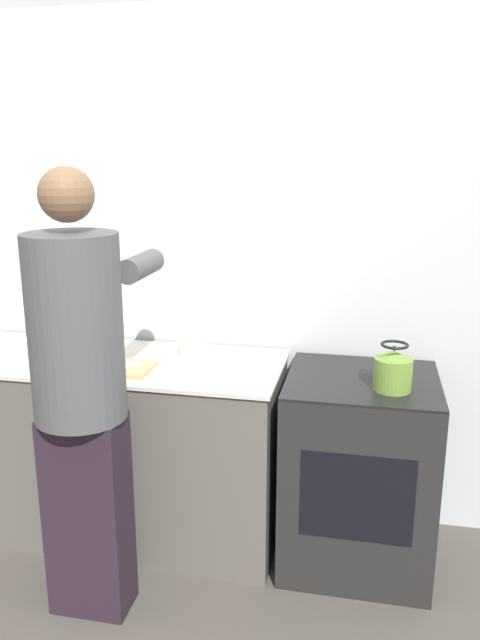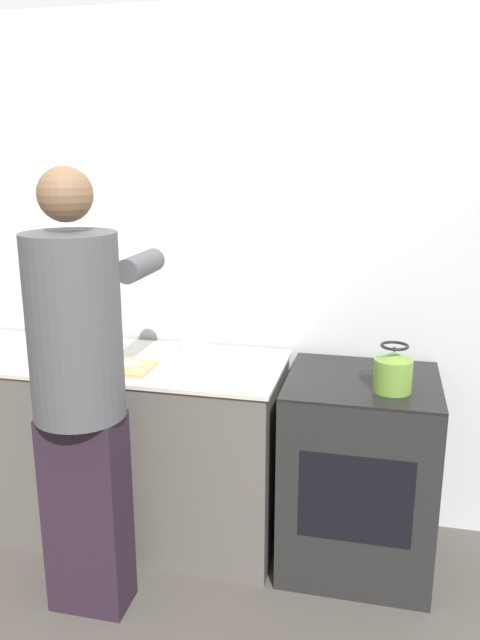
{
  "view_description": "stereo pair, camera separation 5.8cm",
  "coord_description": "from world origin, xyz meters",
  "px_view_note": "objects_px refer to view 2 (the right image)",
  "views": [
    {
      "loc": [
        0.89,
        -2.3,
        1.83
      ],
      "look_at": [
        0.37,
        0.21,
        1.14
      ],
      "focal_mm": 35.0,
      "sensor_mm": 36.0,
      "label": 1
    },
    {
      "loc": [
        0.95,
        -2.29,
        1.83
      ],
      "look_at": [
        0.37,
        0.21,
        1.14
      ],
      "focal_mm": 35.0,
      "sensor_mm": 36.0,
      "label": 2
    }
  ],
  "objects_px": {
    "knife": "(113,365)",
    "bowl_prep": "(193,348)",
    "oven": "(358,472)",
    "cutting_board": "(116,367)",
    "kettle": "(393,371)",
    "person": "(80,385)"
  },
  "relations": [
    {
      "from": "kettle",
      "to": "bowl_prep",
      "type": "distance_m",
      "value": 0.96
    },
    {
      "from": "person",
      "to": "bowl_prep",
      "type": "xyz_separation_m",
      "value": [
        0.24,
        0.68,
        -0.04
      ]
    },
    {
      "from": "oven",
      "to": "knife",
      "type": "distance_m",
      "value": 1.2
    },
    {
      "from": "kettle",
      "to": "person",
      "type": "bearing_deg",
      "value": -159.85
    },
    {
      "from": "cutting_board",
      "to": "bowl_prep",
      "type": "relative_size",
      "value": 2.62
    },
    {
      "from": "cutting_board",
      "to": "kettle",
      "type": "height_order",
      "value": "kettle"
    },
    {
      "from": "oven",
      "to": "person",
      "type": "relative_size",
      "value": 0.49
    },
    {
      "from": "oven",
      "to": "person",
      "type": "bearing_deg",
      "value": -152.76
    },
    {
      "from": "person",
      "to": "knife",
      "type": "height_order",
      "value": "person"
    },
    {
      "from": "person",
      "to": "cutting_board",
      "type": "distance_m",
      "value": 0.42
    },
    {
      "from": "knife",
      "to": "kettle",
      "type": "distance_m",
      "value": 1.22
    },
    {
      "from": "oven",
      "to": "knife",
      "type": "xyz_separation_m",
      "value": [
        -1.1,
        -0.15,
        0.47
      ]
    },
    {
      "from": "knife",
      "to": "bowl_prep",
      "type": "xyz_separation_m",
      "value": [
        0.29,
        0.29,
        0.01
      ]
    },
    {
      "from": "person",
      "to": "cutting_board",
      "type": "relative_size",
      "value": 5.33
    },
    {
      "from": "oven",
      "to": "kettle",
      "type": "height_order",
      "value": "kettle"
    },
    {
      "from": "person",
      "to": "oven",
      "type": "bearing_deg",
      "value": 27.24
    },
    {
      "from": "oven",
      "to": "bowl_prep",
      "type": "xyz_separation_m",
      "value": [
        -0.81,
        0.14,
        0.48
      ]
    },
    {
      "from": "person",
      "to": "knife",
      "type": "xyz_separation_m",
      "value": [
        -0.04,
        0.39,
        -0.06
      ]
    },
    {
      "from": "cutting_board",
      "to": "bowl_prep",
      "type": "xyz_separation_m",
      "value": [
        0.28,
        0.27,
        0.02
      ]
    },
    {
      "from": "knife",
      "to": "person",
      "type": "bearing_deg",
      "value": -111.73
    },
    {
      "from": "cutting_board",
      "to": "kettle",
      "type": "xyz_separation_m",
      "value": [
        1.21,
        0.02,
        0.07
      ]
    },
    {
      "from": "oven",
      "to": "cutting_board",
      "type": "distance_m",
      "value": 1.19
    }
  ]
}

